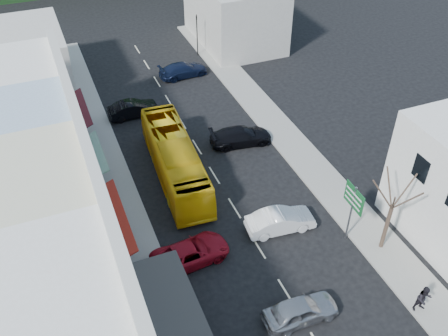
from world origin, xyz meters
The scene contains 18 objects.
ground centered at (0.00, 0.00, 0.00)m, with size 120.00×120.00×0.00m, color black.
sidewalk_left centered at (-7.50, 10.00, 0.07)m, with size 3.00×52.00×0.15m, color gray.
sidewalk_right centered at (7.50, 10.00, 0.07)m, with size 3.00×52.00×0.15m, color gray.
shopfront_row centered at (-12.49, 5.00, 4.00)m, with size 8.25×30.00×8.00m.
distant_block_left centered at (-12.00, 27.00, 3.00)m, with size 8.00×10.00×6.00m, color #B7B2A8.
distant_block_right centered at (11.00, 30.00, 3.50)m, with size 8.00×12.00×7.00m, color #B7B2A8.
bus centered at (-2.77, 8.98, 1.55)m, with size 2.50×11.60×3.10m, color yellow.
car_silver centered at (-0.13, -5.85, 0.70)m, with size 1.80×4.40×1.40m, color #A7A7AC.
car_white centered at (2.06, 0.93, 0.70)m, with size 1.80×4.40×1.40m, color white.
car_red centered at (-4.47, 0.58, 0.70)m, with size 1.90×4.60×1.40m, color maroon.
car_black_near centered at (3.57, 11.11, 0.70)m, with size 1.84×4.50×1.40m, color black.
car_black_far centered at (-3.69, 18.64, 0.70)m, with size 1.80×4.40×1.40m, color black.
car_navy_far centered at (2.85, 24.09, 0.70)m, with size 1.84×4.50×1.40m, color black.
pedestrian_left centered at (-8.50, 1.54, 1.00)m, with size 0.60×0.40×1.70m, color black.
pedestrian_right centered at (6.58, -8.00, 1.00)m, with size 0.70×0.44×1.70m, color black.
direction_sign centered at (5.80, -1.44, 2.22)m, with size 0.27×2.00×4.45m, color #125325, non-canonical shape.
street_tree centered at (7.42, -3.08, 3.53)m, with size 2.46×2.46×7.05m, color #3D2C21, non-canonical shape.
traffic_signal centered at (5.83, 28.10, 2.28)m, with size 0.69×1.00×4.57m, color black, non-canonical shape.
Camera 1 is at (-10.48, -19.90, 24.55)m, focal length 40.00 mm.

